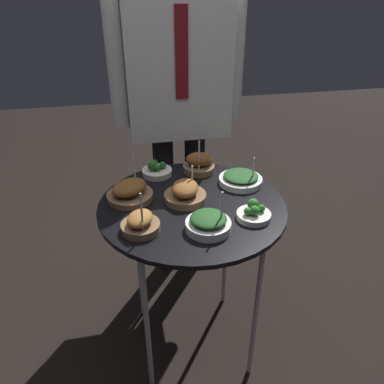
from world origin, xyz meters
The scene contains 11 objects.
ground_plane centered at (0.00, 0.00, 0.00)m, with size 8.00×8.00×0.00m, color black.
serving_cart centered at (0.00, 0.00, 0.72)m, with size 0.71×0.71×0.77m.
bowl_spinach_mid_right centered at (0.23, 0.12, 0.79)m, with size 0.18×0.18×0.12m.
bowl_roast_front_left centered at (-0.02, 0.03, 0.80)m, with size 0.16×0.16×0.13m.
bowl_roast_near_rim centered at (-0.20, -0.14, 0.80)m, with size 0.13×0.13×0.17m.
bowl_spinach_back_left centered at (0.02, -0.18, 0.80)m, with size 0.16×0.16×0.15m.
bowl_roast_back_right centered at (-0.23, 0.08, 0.80)m, with size 0.18×0.18×0.17m.
bowl_broccoli_center centered at (0.19, -0.14, 0.79)m, with size 0.12×0.12×0.06m.
bowl_roast_mid_left centered at (0.08, 0.26, 0.81)m, with size 0.14×0.14×0.16m.
bowl_broccoli_front_right centered at (-0.10, 0.26, 0.79)m, with size 0.13×0.13×0.07m.
waiter_figure centered at (0.05, 0.56, 1.08)m, with size 0.63×0.24×1.70m.
Camera 1 is at (-0.24, -1.18, 1.52)m, focal length 35.00 mm.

